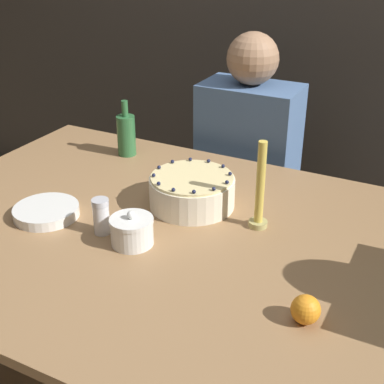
# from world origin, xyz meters

# --- Properties ---
(dining_table) EXTENTS (1.55, 1.20, 0.75)m
(dining_table) POSITION_xyz_m (0.00, 0.00, 0.66)
(dining_table) COLOR #936D47
(dining_table) RESTS_ON ground_plane
(cake) EXTENTS (0.27, 0.27, 0.12)m
(cake) POSITION_xyz_m (0.07, 0.18, 0.80)
(cake) COLOR #EFE5CC
(cake) RESTS_ON dining_table
(sugar_bowl) EXTENTS (0.12, 0.12, 0.10)m
(sugar_bowl) POSITION_xyz_m (0.03, -0.10, 0.79)
(sugar_bowl) COLOR white
(sugar_bowl) RESTS_ON dining_table
(sugar_shaker) EXTENTS (0.05, 0.05, 0.11)m
(sugar_shaker) POSITION_xyz_m (-0.08, -0.10, 0.81)
(sugar_shaker) COLOR white
(sugar_shaker) RESTS_ON dining_table
(plate_stack) EXTENTS (0.20, 0.20, 0.03)m
(plate_stack) POSITION_xyz_m (-0.30, -0.09, 0.77)
(plate_stack) COLOR white
(plate_stack) RESTS_ON dining_table
(candle) EXTENTS (0.06, 0.06, 0.27)m
(candle) POSITION_xyz_m (0.31, 0.15, 0.86)
(candle) COLOR tan
(candle) RESTS_ON dining_table
(bottle) EXTENTS (0.07, 0.07, 0.22)m
(bottle) POSITION_xyz_m (-0.35, 0.44, 0.84)
(bottle) COLOR #2D6638
(bottle) RESTS_ON dining_table
(orange_fruit_0) EXTENTS (0.07, 0.07, 0.07)m
(orange_fruit_0) POSITION_xyz_m (0.56, -0.20, 0.79)
(orange_fruit_0) COLOR orange
(orange_fruit_0) RESTS_ON dining_table
(person_man_blue_shirt) EXTENTS (0.40, 0.34, 1.20)m
(person_man_blue_shirt) POSITION_xyz_m (0.02, 0.80, 0.52)
(person_man_blue_shirt) COLOR #2D2D38
(person_man_blue_shirt) RESTS_ON ground_plane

